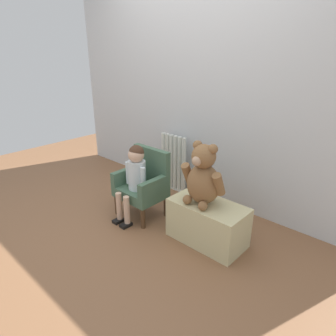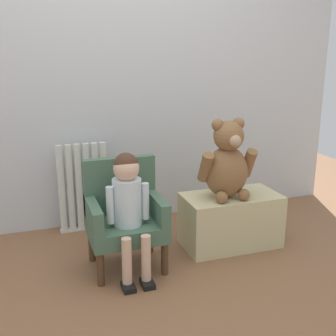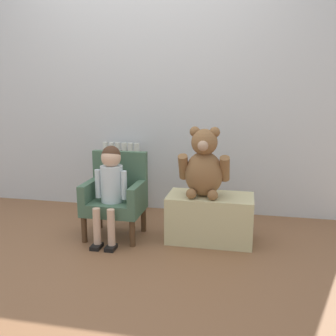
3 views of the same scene
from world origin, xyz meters
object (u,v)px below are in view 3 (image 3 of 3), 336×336
(radiator, at_px, (122,177))
(child_armchair, at_px, (116,195))
(large_teddy_bear, at_px, (204,166))
(low_bench, at_px, (210,218))
(child_figure, at_px, (111,180))

(radiator, bearing_deg, child_armchair, -75.21)
(large_teddy_bear, bearing_deg, low_bench, 20.48)
(large_teddy_bear, bearing_deg, child_figure, -169.59)
(child_armchair, bearing_deg, radiator, 104.79)
(child_figure, bearing_deg, child_armchair, 90.00)
(child_figure, xyz_separation_m, low_bench, (0.74, 0.15, -0.30))
(radiator, bearing_deg, low_bench, -32.59)
(radiator, relative_size, child_armchair, 0.99)
(radiator, xyz_separation_m, child_figure, (0.16, -0.73, 0.16))
(radiator, distance_m, large_teddy_bear, 1.08)
(radiator, xyz_separation_m, large_teddy_bear, (0.86, -0.60, 0.26))
(radiator, height_order, large_teddy_bear, large_teddy_bear)
(radiator, bearing_deg, large_teddy_bear, -35.04)
(child_figure, height_order, large_teddy_bear, large_teddy_bear)
(child_figure, xyz_separation_m, large_teddy_bear, (0.69, 0.13, 0.11))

